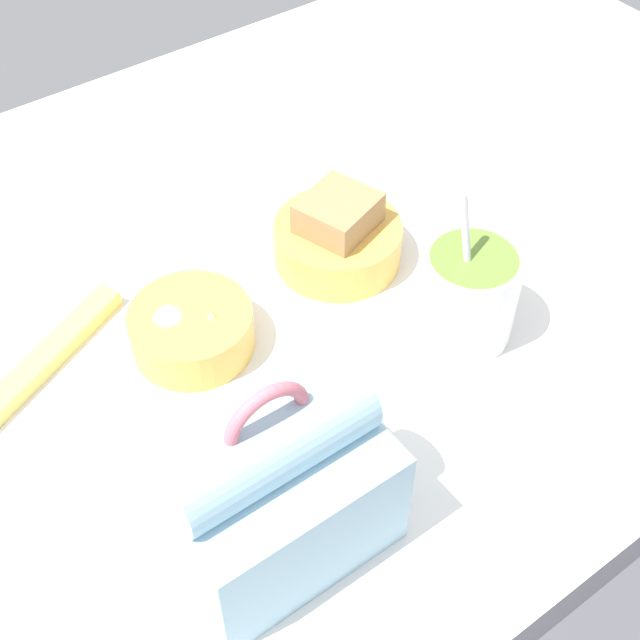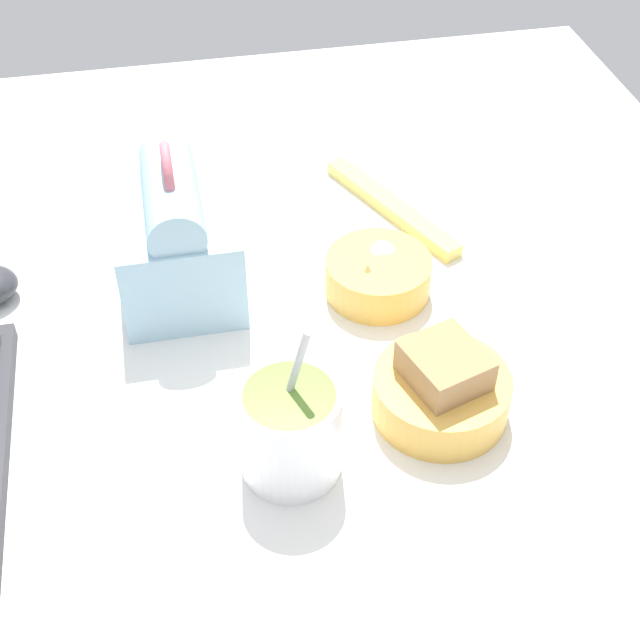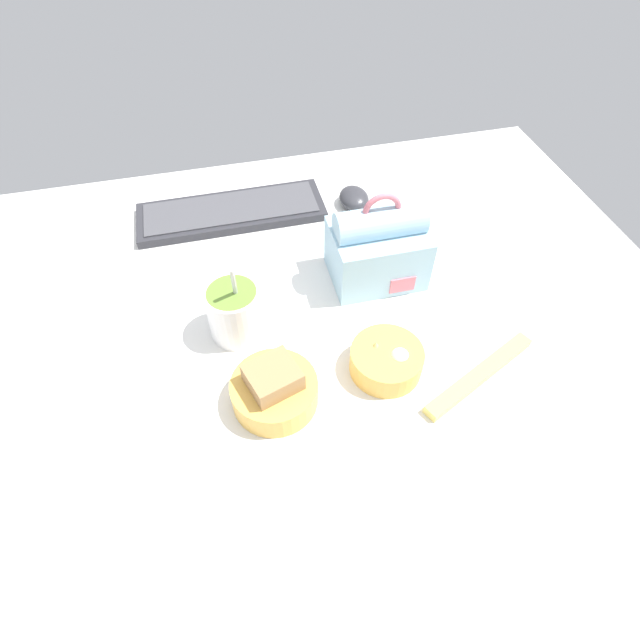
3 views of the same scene
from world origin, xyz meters
The scene contains 8 objects.
desk_surface centered at (0.00, 0.00, 1.00)cm, with size 140.00×110.00×2.00cm.
keyboard centered at (-5.77, 35.79, 3.02)cm, with size 38.06×12.79×2.10cm.
lunch_bag centered at (17.66, 11.96, 8.62)cm, with size 16.20×12.65×17.84cm.
soup_cup centered at (-8.64, 4.64, 6.88)cm, with size 8.92×8.92×15.54cm.
bento_bowl_sandwich centered at (-5.03, -10.14, 4.87)cm, with size 12.82×12.82×7.70cm.
bento_bowl_snacks centered at (12.75, -8.55, 4.30)cm, with size 11.33×11.33×5.14cm.
computer_mouse centered at (19.79, 33.15, 3.82)cm, with size 6.12×7.81×3.64cm.
chopstick_case centered at (26.37, -13.72, 2.80)cm, with size 21.52×11.62×1.60cm.
Camera 3 is at (-7.96, -50.17, 66.75)cm, focal length 28.00 mm.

